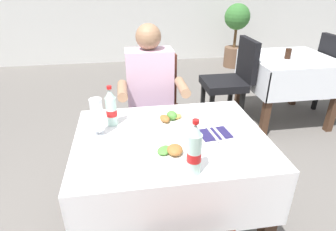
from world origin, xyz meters
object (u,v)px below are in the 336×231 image
Objects in this scene: plate_far_diner at (172,118)px; background_dining_table at (287,73)px; napkin_cutlery_set at (215,134)px; background_chair_left at (232,78)px; potted_plant_corner at (236,30)px; seated_diner_far at (151,97)px; main_dining_table at (171,162)px; cola_bottle_secondary at (111,108)px; cola_bottle_primary at (194,151)px; beer_glass_left at (97,117)px; plate_near_camera at (169,150)px; chair_far_diner_seat at (155,108)px; background_table_tumbler at (288,54)px.

plate_far_diner reaches higher than background_dining_table.
plate_far_diner is at bearing 137.67° from napkin_cutlery_set.
potted_plant_corner is at bearing 67.96° from background_chair_left.
plate_far_diner reaches higher than napkin_cutlery_set.
main_dining_table is at bearing -86.46° from seated_diner_far.
seated_diner_far is 0.60m from cola_bottle_secondary.
seated_diner_far is at bearing 60.60° from cola_bottle_secondary.
background_chair_left is (0.87, 1.79, -0.33)m from cola_bottle_primary.
plate_far_diner is 0.26× the size of background_dining_table.
beer_glass_left is at bearing -121.96° from potted_plant_corner.
plate_near_camera is 0.90× the size of cola_bottle_secondary.
chair_far_diner_seat is at bearing -122.74° from potted_plant_corner.
plate_near_camera is (-0.04, -0.96, 0.22)m from chair_far_diner_seat.
seated_diner_far is 1.30× the size of background_chair_left.
napkin_cutlery_set is (0.25, -0.82, 0.21)m from chair_far_diner_seat.
plate_near_camera is at bearing -135.14° from background_dining_table.
plate_near_camera is at bearing -154.29° from napkin_cutlery_set.
cola_bottle_primary reaches higher than background_chair_left.
cola_bottle_secondary reaches higher than background_table_tumbler.
potted_plant_corner reaches higher than beer_glass_left.
cola_bottle_primary is 0.25× the size of potted_plant_corner.
cola_bottle_primary is at bearing -130.13° from background_table_tumbler.
seated_diner_far reaches higher than cola_bottle_primary.
plate_far_diner is at bearing -2.48° from cola_bottle_secondary.
background_chair_left is at bearing -112.04° from potted_plant_corner.
plate_far_diner is at bearing -117.20° from potted_plant_corner.
chair_far_diner_seat is at bearing 90.00° from main_dining_table.
potted_plant_corner is (1.75, 3.40, -0.11)m from plate_far_diner.
beer_glass_left reaches higher than background_chair_left.
plate_near_camera is at bearing -89.62° from seated_diner_far.
cola_bottle_primary is 4.29m from potted_plant_corner.
background_table_tumbler is at bearing -6.05° from background_chair_left.
seated_diner_far is 5.32× the size of plate_far_diner.
plate_far_diner is 0.96× the size of cola_bottle_secondary.
seated_diner_far is 5.08× the size of cola_bottle_secondary.
main_dining_table is at bearing -116.50° from potted_plant_corner.
background_table_tumbler is (0.58, -0.06, 0.26)m from background_chair_left.
cola_bottle_primary is at bearing -81.84° from main_dining_table.
main_dining_table is 0.31m from napkin_cutlery_set.
background_dining_table is at bearing 34.70° from beer_glass_left.
cola_bottle_secondary is at bearing -118.08° from chair_far_diner_seat.
background_chair_left is at bearing 63.93° from cola_bottle_primary.
potted_plant_corner reaches higher than chair_far_diner_seat.
chair_far_diner_seat is 3.91× the size of cola_bottle_secondary.
napkin_cutlery_set is 0.22× the size of background_dining_table.
chair_far_diner_seat is at bearing -145.00° from background_chair_left.
seated_diner_far reaches higher than beer_glass_left.
seated_diner_far is 11.45× the size of background_table_tumbler.
plate_far_diner is 0.21× the size of potted_plant_corner.
chair_far_diner_seat is 3.30m from potted_plant_corner.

